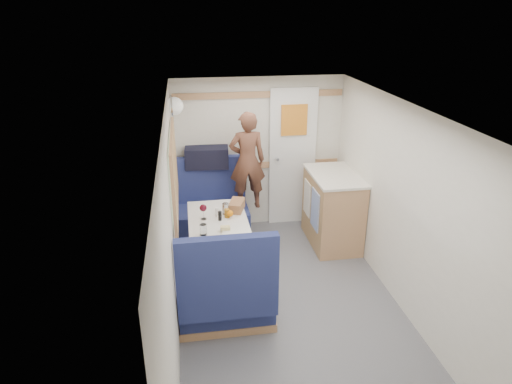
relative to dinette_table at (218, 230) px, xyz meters
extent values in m
plane|color=#515156|center=(0.65, -1.00, -0.57)|extent=(4.50, 4.50, 0.00)
plane|color=silver|center=(0.65, -1.00, 1.43)|extent=(4.50, 4.50, 0.00)
cube|color=silver|center=(0.65, 1.25, 0.43)|extent=(2.20, 0.02, 2.00)
cube|color=silver|center=(-0.45, -1.00, 0.43)|extent=(0.02, 4.50, 2.00)
cube|color=silver|center=(1.75, -1.00, 0.43)|extent=(0.02, 4.50, 2.00)
cube|color=#997445|center=(0.65, 1.23, 0.28)|extent=(2.15, 0.02, 0.08)
cube|color=#997445|center=(0.65, 1.23, 1.21)|extent=(2.15, 0.02, 0.08)
cube|color=#94A189|center=(-0.43, 0.00, 0.68)|extent=(0.04, 1.30, 0.72)
cube|color=white|center=(1.10, 1.22, 0.36)|extent=(0.62, 0.04, 1.86)
cube|color=orange|center=(1.10, 1.19, 0.88)|extent=(0.34, 0.03, 0.40)
cylinder|color=silver|center=(0.88, 1.17, 0.38)|extent=(0.04, 0.10, 0.04)
cube|color=white|center=(0.00, 0.00, 0.13)|extent=(0.62, 0.92, 0.04)
cylinder|color=silver|center=(0.00, 0.00, -0.22)|extent=(0.08, 0.08, 0.66)
cylinder|color=silver|center=(0.00, 0.00, -0.55)|extent=(0.36, 0.36, 0.03)
cube|color=#171B4A|center=(0.00, 0.80, -0.34)|extent=(0.88, 0.50, 0.45)
cube|color=#171B4A|center=(0.00, 1.08, 0.08)|extent=(0.88, 0.10, 0.80)
cube|color=#997445|center=(0.00, 0.80, -0.53)|extent=(0.90, 0.52, 0.08)
cube|color=#171B4A|center=(0.00, -0.80, -0.34)|extent=(0.88, 0.50, 0.45)
cube|color=#171B4A|center=(0.00, -1.08, 0.08)|extent=(0.88, 0.10, 0.80)
cube|color=#997445|center=(0.00, -0.80, -0.53)|extent=(0.90, 0.52, 0.08)
cube|color=#997445|center=(0.00, 1.12, 0.31)|extent=(0.90, 0.14, 0.04)
sphere|color=white|center=(-0.39, 0.85, 1.18)|extent=(0.20, 0.20, 0.20)
cube|color=#997445|center=(1.47, 0.55, -0.12)|extent=(0.54, 0.90, 0.90)
cube|color=silver|center=(1.47, 0.55, 0.34)|extent=(0.56, 0.92, 0.03)
cube|color=#5972B2|center=(1.19, 0.37, -0.02)|extent=(0.01, 0.30, 0.48)
cube|color=silver|center=(1.19, 0.73, -0.02)|extent=(0.01, 0.28, 0.44)
imported|color=brown|center=(0.44, 0.82, 0.49)|extent=(0.45, 0.30, 1.22)
cube|color=black|center=(-0.04, 1.12, 0.46)|extent=(0.56, 0.30, 0.26)
cube|color=white|center=(0.15, -0.36, 0.16)|extent=(0.29, 0.35, 0.02)
sphere|color=orange|center=(0.13, -0.04, 0.21)|extent=(0.07, 0.07, 0.07)
cube|color=#D8CE7D|center=(0.05, -0.33, 0.19)|extent=(0.10, 0.06, 0.03)
cylinder|color=white|center=(-0.15, -0.02, 0.16)|extent=(0.06, 0.06, 0.01)
cylinder|color=white|center=(-0.15, -0.02, 0.21)|extent=(0.01, 0.01, 0.10)
sphere|color=#4D0816|center=(-0.15, -0.02, 0.28)|extent=(0.08, 0.08, 0.08)
cylinder|color=white|center=(-0.17, -0.38, 0.21)|extent=(0.07, 0.07, 0.11)
cylinder|color=white|center=(0.10, 0.07, 0.22)|extent=(0.08, 0.08, 0.12)
cylinder|color=#976016|center=(0.10, -0.02, 0.20)|extent=(0.06, 0.06, 0.09)
cylinder|color=black|center=(0.02, -0.08, 0.20)|extent=(0.04, 0.04, 0.10)
cylinder|color=white|center=(0.00, 0.02, 0.20)|extent=(0.04, 0.04, 0.10)
cube|color=brown|center=(0.22, 0.15, 0.21)|extent=(0.21, 0.29, 0.11)
camera|label=1|loc=(-0.28, -4.40, 2.27)|focal=32.00mm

